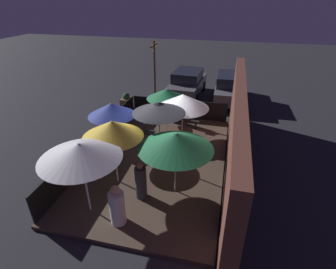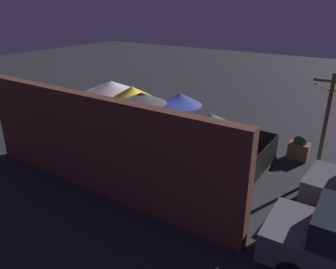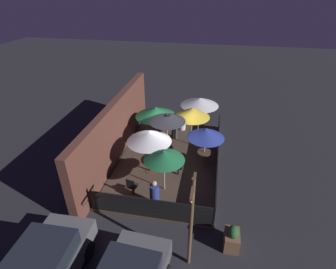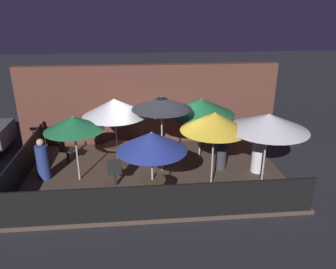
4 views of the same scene
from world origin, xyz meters
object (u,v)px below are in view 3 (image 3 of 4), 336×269
at_px(dining_table_1, 204,155).
at_px(patron_0, 175,129).
at_px(patio_umbrella_6, 200,102).
at_px(dining_table_0, 150,162).
at_px(patio_umbrella_4, 167,118).
at_px(light_post, 191,220).
at_px(patio_umbrella_1, 206,133).
at_px(patio_umbrella_0, 149,136).
at_px(patron_2, 182,121).
at_px(patio_umbrella_2, 164,155).
at_px(patio_umbrella_5, 156,112).
at_px(patio_umbrella_3, 192,112).
at_px(patio_chair_0, 132,186).
at_px(patron_1, 155,195).
at_px(planter_box, 232,238).
at_px(patio_chair_1, 180,166).

distance_m(dining_table_1, patron_0, 2.97).
distance_m(patio_umbrella_6, dining_table_0, 4.88).
relative_size(patio_umbrella_4, dining_table_1, 3.23).
distance_m(dining_table_0, light_post, 5.15).
relative_size(patio_umbrella_1, dining_table_1, 2.73).
height_order(patio_umbrella_0, patron_2, patio_umbrella_0).
bearing_deg(patio_umbrella_2, dining_table_1, -36.06).
distance_m(patio_umbrella_4, patio_umbrella_5, 1.69).
relative_size(patio_umbrella_0, patio_umbrella_2, 1.11).
distance_m(patio_umbrella_3, patio_chair_0, 5.21).
distance_m(dining_table_0, patron_2, 4.58).
xyz_separation_m(patron_1, patron_2, (6.67, -0.18, -0.03)).
bearing_deg(patio_umbrella_2, patio_umbrella_6, -10.51).
relative_size(patio_umbrella_5, patron_2, 1.80).
bearing_deg(patron_2, patio_umbrella_6, 76.26).
xyz_separation_m(patio_umbrella_2, patio_chair_0, (-0.62, 1.28, -1.33)).
bearing_deg(patio_chair_0, dining_table_0, 0.00).
relative_size(patio_umbrella_5, planter_box, 2.41).
relative_size(patio_umbrella_0, patio_chair_1, 2.49).
bearing_deg(patio_umbrella_2, patio_umbrella_1, -36.06).
xyz_separation_m(patio_umbrella_5, patio_umbrella_6, (1.41, -2.25, 0.18)).
bearing_deg(patio_umbrella_0, planter_box, -132.29).
bearing_deg(patio_umbrella_2, patio_umbrella_4, 8.29).
bearing_deg(patio_chair_1, patio_umbrella_2, 65.27).
bearing_deg(patio_umbrella_6, patio_umbrella_3, 169.30).
height_order(patio_umbrella_2, light_post, light_post).
height_order(dining_table_1, patio_chair_1, patio_chair_1).
bearing_deg(patio_umbrella_3, dining_table_0, 149.66).
bearing_deg(patio_umbrella_4, patron_2, -6.85).
xyz_separation_m(patio_umbrella_0, patio_umbrella_5, (2.83, 0.34, -0.14)).
bearing_deg(patio_umbrella_3, planter_box, -161.11).
height_order(patio_umbrella_0, light_post, light_post).
height_order(patio_umbrella_2, patron_2, patio_umbrella_2).
distance_m(patron_1, light_post, 3.04).
relative_size(patio_umbrella_5, dining_table_1, 3.00).
distance_m(patio_umbrella_3, dining_table_0, 3.57).
bearing_deg(patio_umbrella_3, dining_table_1, -154.41).
height_order(patio_umbrella_2, patron_1, patio_umbrella_2).
bearing_deg(patio_umbrella_4, patio_umbrella_3, -38.75).
height_order(patio_umbrella_0, patio_umbrella_2, patio_umbrella_0).
xyz_separation_m(patio_umbrella_0, dining_table_1, (1.04, -2.50, -1.41)).
height_order(planter_box, light_post, light_post).
bearing_deg(planter_box, patio_chair_0, 67.61).
bearing_deg(patio_chair_0, patron_1, -100.50).
height_order(patio_umbrella_1, patio_umbrella_3, patio_umbrella_3).
xyz_separation_m(patio_umbrella_4, light_post, (-5.80, -1.85, -0.34)).
height_order(patio_umbrella_5, patron_0, patio_umbrella_5).
relative_size(patio_chair_0, planter_box, 0.97).
bearing_deg(patio_umbrella_0, patio_umbrella_1, -67.34).
distance_m(patio_umbrella_6, patio_chair_0, 6.59).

